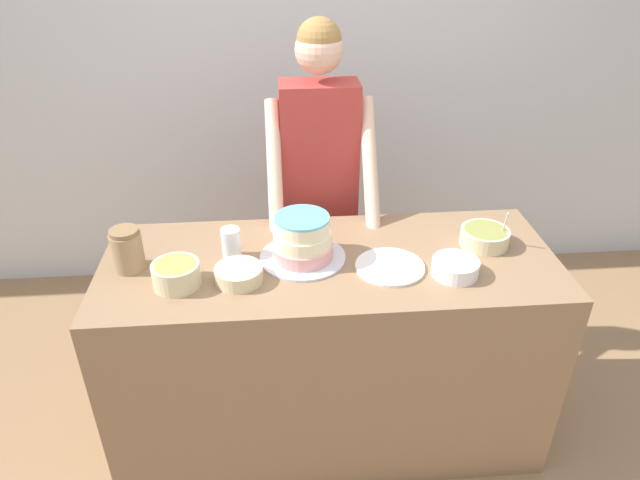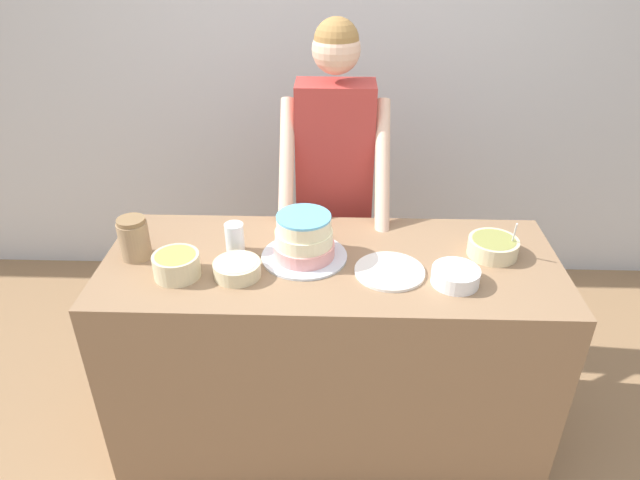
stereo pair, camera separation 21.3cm
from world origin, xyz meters
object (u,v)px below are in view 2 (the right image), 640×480
object	(u,v)px
frosting_bowl_olive	(493,246)
frosting_bowl_white	(456,275)
cake	(304,239)
frosting_bowl_yellow	(177,264)
person_baker	(335,166)
frosting_bowl_pink	(237,268)
ceramic_plate	(390,271)
stoneware_jar	(134,238)
drinking_glass	(235,238)

from	to	relation	value
frosting_bowl_olive	frosting_bowl_white	distance (m)	0.27
cake	frosting_bowl_yellow	world-z (taller)	cake
person_baker	frosting_bowl_pink	xyz separation A→B (m)	(-0.35, -0.69, -0.12)
person_baker	ceramic_plate	distance (m)	0.70
cake	ceramic_plate	xyz separation A→B (m)	(0.33, -0.10, -0.08)
stoneware_jar	frosting_bowl_yellow	bearing A→B (deg)	-33.12
frosting_bowl_yellow	frosting_bowl_white	distance (m)	1.02
frosting_bowl_pink	stoneware_jar	distance (m)	0.43
frosting_bowl_olive	frosting_bowl_white	size ratio (longest dim) A/B	1.12
drinking_glass	stoneware_jar	size ratio (longest dim) A/B	0.74
cake	frosting_bowl_pink	bearing A→B (deg)	-150.90
person_baker	stoneware_jar	world-z (taller)	person_baker
frosting_bowl_olive	cake	bearing A→B (deg)	-176.64
person_baker	drinking_glass	xyz separation A→B (m)	(-0.39, -0.52, -0.09)
frosting_bowl_white	ceramic_plate	xyz separation A→B (m)	(-0.23, 0.06, -0.03)
frosting_bowl_yellow	frosting_bowl_white	xyz separation A→B (m)	(1.02, -0.02, -0.01)
frosting_bowl_yellow	ceramic_plate	distance (m)	0.79
person_baker	stoneware_jar	bearing A→B (deg)	-143.25
ceramic_plate	frosting_bowl_olive	bearing A→B (deg)	18.89
frosting_bowl_olive	drinking_glass	xyz separation A→B (m)	(-1.02, -0.01, 0.02)
frosting_bowl_yellow	cake	bearing A→B (deg)	17.05
frosting_bowl_white	stoneware_jar	xyz separation A→B (m)	(-1.22, 0.14, 0.05)
stoneware_jar	cake	bearing A→B (deg)	1.49
ceramic_plate	stoneware_jar	world-z (taller)	stoneware_jar
cake	drinking_glass	bearing A→B (deg)	173.34
person_baker	drinking_glass	bearing A→B (deg)	-126.42
frosting_bowl_olive	ceramic_plate	size ratio (longest dim) A/B	0.74
frosting_bowl_white	ceramic_plate	distance (m)	0.24
cake	frosting_bowl_olive	distance (m)	0.74
frosting_bowl_white	drinking_glass	xyz separation A→B (m)	(-0.84, 0.19, 0.03)
frosting_bowl_olive	frosting_bowl_pink	bearing A→B (deg)	-169.72
frosting_bowl_yellow	stoneware_jar	bearing A→B (deg)	146.88
frosting_bowl_olive	ceramic_plate	xyz separation A→B (m)	(-0.41, -0.14, -0.03)
frosting_bowl_yellow	stoneware_jar	size ratio (longest dim) A/B	1.02
frosting_bowl_white	frosting_bowl_pink	xyz separation A→B (m)	(-0.80, 0.02, -0.00)
person_baker	cake	world-z (taller)	person_baker
person_baker	frosting_bowl_white	distance (m)	0.85
cake	ceramic_plate	bearing A→B (deg)	-16.72
frosting_bowl_olive	stoneware_jar	world-z (taller)	stoneware_jar
cake	frosting_bowl_white	distance (m)	0.58
frosting_bowl_pink	ceramic_plate	size ratio (longest dim) A/B	0.67
person_baker	stoneware_jar	xyz separation A→B (m)	(-0.77, -0.57, -0.07)
cake	frosting_bowl_olive	size ratio (longest dim) A/B	1.72
frosting_bowl_pink	stoneware_jar	bearing A→B (deg)	164.17
frosting_bowl_white	frosting_bowl_olive	bearing A→B (deg)	48.31
frosting_bowl_pink	ceramic_plate	xyz separation A→B (m)	(0.57, 0.04, -0.03)
cake	ceramic_plate	distance (m)	0.35
cake	frosting_bowl_white	size ratio (longest dim) A/B	1.92
person_baker	cake	distance (m)	0.57
frosting_bowl_olive	frosting_bowl_pink	distance (m)	1.00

